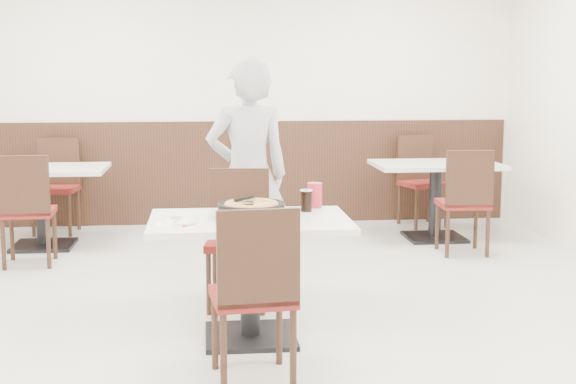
{
  "coord_description": "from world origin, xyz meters",
  "views": [
    {
      "loc": [
        -0.34,
        -5.07,
        1.62
      ],
      "look_at": [
        0.16,
        -0.3,
        0.9
      ],
      "focal_mm": 50.0,
      "sensor_mm": 36.0,
      "label": 1
    }
  ],
  "objects": [
    {
      "name": "pizza_server",
      "position": [
        -0.08,
        -0.31,
        0.84
      ],
      "size": [
        0.09,
        0.1,
        0.0
      ],
      "primitive_type": "cube",
      "rotation": [
        0.0,
        0.0,
        0.21
      ],
      "color": "silver",
      "rests_on": "pizza"
    },
    {
      "name": "cola_glass",
      "position": [
        0.29,
        -0.13,
        0.81
      ],
      "size": [
        0.07,
        0.07,
        0.13
      ],
      "primitive_type": "cylinder",
      "rotation": [
        0.0,
        0.0,
        0.04
      ],
      "color": "black",
      "rests_on": "main_table"
    },
    {
      "name": "napkin",
      "position": [
        -0.55,
        -0.49,
        0.75
      ],
      "size": [
        0.18,
        0.18,
        0.0
      ],
      "primitive_type": "cube",
      "rotation": [
        0.0,
        0.0,
        0.18
      ],
      "color": "white",
      "rests_on": "main_table"
    },
    {
      "name": "trivet",
      "position": [
        -0.07,
        -0.3,
        0.77
      ],
      "size": [
        0.11,
        0.11,
        0.04
      ],
      "primitive_type": "cylinder",
      "rotation": [
        0.0,
        0.0,
        0.04
      ],
      "color": "black",
      "rests_on": "main_table"
    },
    {
      "name": "pizza_pan",
      "position": [
        -0.06,
        -0.3,
        0.79
      ],
      "size": [
        0.39,
        0.39,
        0.01
      ],
      "primitive_type": "cylinder",
      "rotation": [
        0.0,
        0.0,
        0.04
      ],
      "color": "black",
      "rests_on": "trivet"
    },
    {
      "name": "pizza",
      "position": [
        -0.06,
        -0.31,
        0.81
      ],
      "size": [
        0.32,
        0.32,
        0.02
      ],
      "primitive_type": "cylinder",
      "rotation": [
        0.0,
        0.0,
        0.04
      ],
      "color": "#B88046",
      "rests_on": "pizza_pan"
    },
    {
      "name": "floor",
      "position": [
        0.0,
        0.0,
        0.0
      ],
      "size": [
        7.0,
        7.0,
        0.0
      ],
      "primitive_type": "plane",
      "color": "#A9A8A4",
      "rests_on": "ground"
    },
    {
      "name": "chair_near",
      "position": [
        -0.1,
        -0.99,
        0.47
      ],
      "size": [
        0.46,
        0.46,
        0.95
      ],
      "primitive_type": null,
      "rotation": [
        0.0,
        0.0,
        0.11
      ],
      "color": "black",
      "rests_on": "floor"
    },
    {
      "name": "bg_chair_left_far",
      "position": [
        -1.84,
        3.11,
        0.47
      ],
      "size": [
        0.46,
        0.46,
        0.95
      ],
      "primitive_type": null,
      "rotation": [
        0.0,
        0.0,
        3.05
      ],
      "color": "black",
      "rests_on": "floor"
    },
    {
      "name": "bg_chair_right_far",
      "position": [
        1.95,
        3.11,
        0.47
      ],
      "size": [
        0.52,
        0.52,
        0.95
      ],
      "primitive_type": null,
      "rotation": [
        0.0,
        0.0,
        3.41
      ],
      "color": "black",
      "rests_on": "floor"
    },
    {
      "name": "red_cup",
      "position": [
        0.37,
        0.02,
        0.83
      ],
      "size": [
        0.1,
        0.1,
        0.16
      ],
      "primitive_type": "cylinder",
      "rotation": [
        0.0,
        0.0,
        0.04
      ],
      "color": "#A91E2C",
      "rests_on": "main_table"
    },
    {
      "name": "fork",
      "position": [
        -0.5,
        -0.45,
        0.77
      ],
      "size": [
        0.04,
        0.16,
        0.0
      ],
      "primitive_type": "cube",
      "rotation": [
        0.0,
        0.0,
        -0.17
      ],
      "color": "silver",
      "rests_on": "side_plate"
    },
    {
      "name": "bg_table_right",
      "position": [
        1.89,
        2.44,
        0.38
      ],
      "size": [
        1.3,
        0.95,
        0.75
      ],
      "primitive_type": null,
      "rotation": [
        0.0,
        0.0,
        -0.13
      ],
      "color": "silver",
      "rests_on": "floor"
    },
    {
      "name": "side_plate",
      "position": [
        -0.48,
        -0.46,
        0.76
      ],
      "size": [
        0.19,
        0.19,
        0.01
      ],
      "primitive_type": "cylinder",
      "rotation": [
        0.0,
        0.0,
        0.04
      ],
      "color": "white",
      "rests_on": "napkin"
    },
    {
      "name": "diner_person",
      "position": [
        -0.02,
        0.86,
        0.86
      ],
      "size": [
        0.68,
        0.5,
        1.72
      ],
      "primitive_type": "imported",
      "rotation": [
        0.0,
        0.0,
        3.3
      ],
      "color": "#B0B1B5",
      "rests_on": "floor"
    },
    {
      "name": "main_table",
      "position": [
        -0.08,
        -0.34,
        0.38
      ],
      "size": [
        1.23,
        0.85,
        0.75
      ],
      "primitive_type": null,
      "rotation": [
        0.0,
        0.0,
        0.04
      ],
      "color": "silver",
      "rests_on": "floor"
    },
    {
      "name": "bg_chair_right_near",
      "position": [
        1.96,
        1.8,
        0.47
      ],
      "size": [
        0.44,
        0.44,
        0.95
      ],
      "primitive_type": null,
      "rotation": [
        0.0,
        0.0,
        -0.04
      ],
      "color": "black",
      "rests_on": "floor"
    },
    {
      "name": "wainscot_back",
      "position": [
        0.0,
        3.48,
        0.55
      ],
      "size": [
        5.9,
        0.03,
        1.1
      ],
      "primitive_type": "cube",
      "color": "black",
      "rests_on": "floor"
    },
    {
      "name": "wall_front",
      "position": [
        0.0,
        -3.5,
        1.4
      ],
      "size": [
        6.0,
        0.04,
        2.8
      ],
      "primitive_type": "cube",
      "color": "white",
      "rests_on": "floor"
    },
    {
      "name": "bg_table_left",
      "position": [
        -1.85,
        2.46,
        0.38
      ],
      "size": [
        1.29,
        0.93,
        0.75
      ],
      "primitive_type": null,
      "rotation": [
        0.0,
        0.0,
        0.12
      ],
      "color": "silver",
      "rests_on": "floor"
    },
    {
      "name": "bg_chair_left_near",
      "position": [
        -1.83,
        1.77,
        0.47
      ],
      "size": [
        0.44,
        0.44,
        0.95
      ],
      "primitive_type": null,
      "rotation": [
        0.0,
        0.0,
        0.04
      ],
      "color": "black",
      "rests_on": "floor"
    },
    {
      "name": "wall_back",
      "position": [
        0.0,
        3.5,
        1.4
      ],
      "size": [
        6.0,
        0.04,
        2.8
      ],
      "primitive_type": "cube",
      "color": "white",
      "rests_on": "floor"
    },
    {
      "name": "chair_far",
      "position": [
        -0.12,
        0.33,
        0.47
      ],
      "size": [
        0.47,
        0.47,
        0.95
      ],
      "primitive_type": null,
      "rotation": [
        0.0,
        0.0,
        3.01
      ],
      "color": "black",
      "rests_on": "floor"
    }
  ]
}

